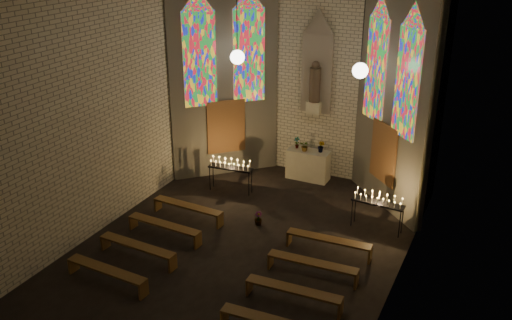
{
  "coord_description": "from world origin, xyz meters",
  "views": [
    {
      "loc": [
        5.98,
        -10.96,
        8.03
      ],
      "look_at": [
        0.02,
        1.4,
        2.22
      ],
      "focal_mm": 40.0,
      "sensor_mm": 36.0,
      "label": 1
    }
  ],
  "objects_px": {
    "altar": "(308,165)",
    "votive_stand_right": "(378,200)",
    "aisle_flower_pot": "(258,218)",
    "votive_stand_left": "(230,166)"
  },
  "relations": [
    {
      "from": "altar",
      "to": "aisle_flower_pot",
      "type": "distance_m",
      "value": 3.57
    },
    {
      "from": "altar",
      "to": "votive_stand_right",
      "type": "xyz_separation_m",
      "value": [
        2.95,
        -2.38,
        0.41
      ]
    },
    {
      "from": "aisle_flower_pot",
      "to": "votive_stand_right",
      "type": "bearing_deg",
      "value": 20.87
    },
    {
      "from": "altar",
      "to": "votive_stand_right",
      "type": "distance_m",
      "value": 3.81
    },
    {
      "from": "aisle_flower_pot",
      "to": "votive_stand_left",
      "type": "relative_size",
      "value": 0.28
    },
    {
      "from": "aisle_flower_pot",
      "to": "altar",
      "type": "bearing_deg",
      "value": 87.67
    },
    {
      "from": "altar",
      "to": "votive_stand_right",
      "type": "relative_size",
      "value": 0.95
    },
    {
      "from": "votive_stand_right",
      "to": "votive_stand_left",
      "type": "bearing_deg",
      "value": 178.36
    },
    {
      "from": "votive_stand_right",
      "to": "altar",
      "type": "bearing_deg",
      "value": 144.18
    },
    {
      "from": "votive_stand_left",
      "to": "altar",
      "type": "bearing_deg",
      "value": 40.5
    }
  ]
}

